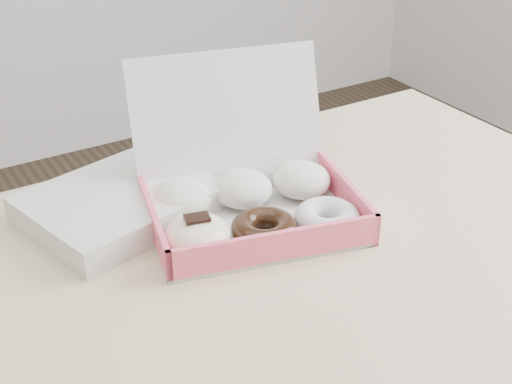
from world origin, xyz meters
TOP-DOWN VIEW (x-y plane):
  - table at (0.00, 0.00)m, footprint 1.20×0.80m
  - donut_box at (0.08, 0.15)m, footprint 0.33×0.31m
  - newspapers at (-0.07, 0.25)m, footprint 0.28×0.24m

SIDE VIEW (x-z plane):
  - table at x=0.00m, z-range 0.30..1.05m
  - newspapers at x=-0.07m, z-range 0.75..0.79m
  - donut_box at x=0.08m, z-range 0.68..0.88m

